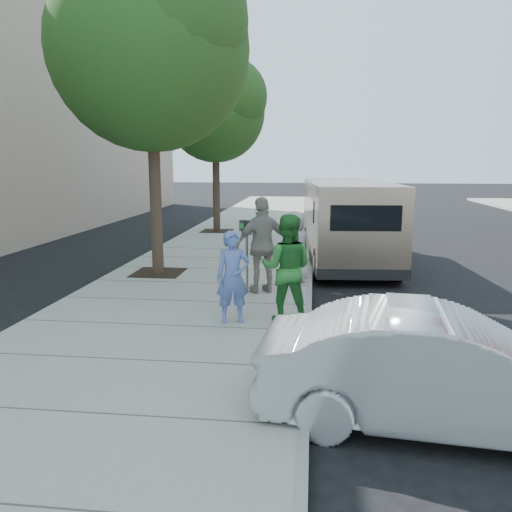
% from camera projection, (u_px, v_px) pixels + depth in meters
% --- Properties ---
extents(ground, '(120.00, 120.00, 0.00)m').
position_uv_depth(ground, '(235.00, 310.00, 9.80)').
color(ground, black).
rests_on(ground, ground).
extents(sidewalk, '(5.00, 60.00, 0.15)m').
position_uv_depth(sidewalk, '(185.00, 304.00, 9.89)').
color(sidewalk, gray).
rests_on(sidewalk, ground).
extents(curb_face, '(0.12, 60.00, 0.16)m').
position_uv_depth(curb_face, '(309.00, 308.00, 9.62)').
color(curb_face, gray).
rests_on(curb_face, ground).
extents(tree_near, '(4.62, 4.60, 7.53)m').
position_uv_depth(tree_near, '(152.00, 42.00, 11.36)').
color(tree_near, black).
rests_on(tree_near, sidewalk).
extents(tree_far, '(3.92, 3.80, 6.49)m').
position_uv_depth(tree_far, '(216.00, 107.00, 18.90)').
color(tree_far, black).
rests_on(tree_far, sidewalk).
extents(parking_meter, '(0.33, 0.21, 1.50)m').
position_uv_depth(parking_meter, '(247.00, 240.00, 10.57)').
color(parking_meter, gray).
rests_on(parking_meter, sidewalk).
extents(van, '(2.52, 6.37, 2.31)m').
position_uv_depth(van, '(347.00, 221.00, 14.01)').
color(van, tan).
rests_on(van, ground).
extents(sedan, '(4.08, 1.77, 1.31)m').
position_uv_depth(sedan, '(442.00, 370.00, 5.37)').
color(sedan, '#ADB1B4').
rests_on(sedan, ground).
extents(person_officer, '(0.66, 0.53, 1.58)m').
position_uv_depth(person_officer, '(233.00, 277.00, 8.45)').
color(person_officer, '#576FB9').
rests_on(person_officer, sidewalk).
extents(person_green_shirt, '(0.95, 0.76, 1.85)m').
position_uv_depth(person_green_shirt, '(287.00, 268.00, 8.50)').
color(person_green_shirt, '#27782D').
rests_on(person_green_shirt, sidewalk).
extents(person_gray_shirt, '(0.94, 0.81, 1.63)m').
position_uv_depth(person_gray_shirt, '(295.00, 247.00, 11.25)').
color(person_gray_shirt, '#A9A9AB').
rests_on(person_gray_shirt, sidewalk).
extents(person_striped_polo, '(1.27, 0.97, 2.01)m').
position_uv_depth(person_striped_polo, '(263.00, 245.00, 10.33)').
color(person_striped_polo, gray).
rests_on(person_striped_polo, sidewalk).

